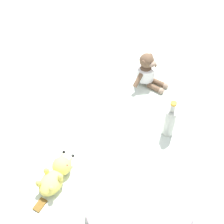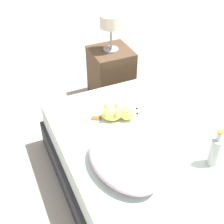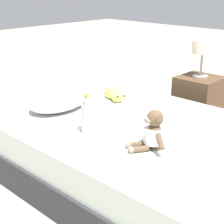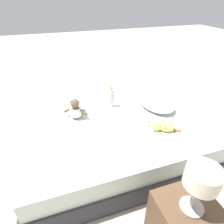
# 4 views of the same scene
# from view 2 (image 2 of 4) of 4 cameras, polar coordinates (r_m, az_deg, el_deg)

# --- Properties ---
(ground_plane) EXTENTS (16.00, 16.00, 0.00)m
(ground_plane) POSITION_cam_2_polar(r_m,az_deg,el_deg) (2.49, 13.21, -9.73)
(ground_plane) COLOR #B7A893
(bed) EXTENTS (1.42, 1.85, 0.42)m
(bed) POSITION_cam_2_polar(r_m,az_deg,el_deg) (2.34, 13.92, -6.34)
(bed) COLOR #2D2D33
(bed) RESTS_ON ground_plane
(pillow) EXTENTS (0.58, 0.43, 0.12)m
(pillow) POSITION_cam_2_polar(r_m,az_deg,el_deg) (1.81, 2.15, -9.11)
(pillow) COLOR silver
(pillow) RESTS_ON bed
(plush_yellow_creature) EXTENTS (0.19, 0.32, 0.10)m
(plush_yellow_creature) POSITION_cam_2_polar(r_m,az_deg,el_deg) (2.15, 1.15, -0.25)
(plush_yellow_creature) COLOR #EAE066
(plush_yellow_creature) RESTS_ON bed
(glass_bottle) EXTENTS (0.07, 0.07, 0.26)m
(glass_bottle) POSITION_cam_2_polar(r_m,az_deg,el_deg) (1.90, 18.34, -6.84)
(glass_bottle) COLOR #B7BCB2
(glass_bottle) RESTS_ON bed
(nightstand) EXTENTS (0.36, 0.36, 0.51)m
(nightstand) POSITION_cam_2_polar(r_m,az_deg,el_deg) (2.98, -0.19, 6.91)
(nightstand) COLOR brown
(nightstand) RESTS_ON ground_plane
(bedside_lamp) EXTENTS (0.19, 0.19, 0.33)m
(bedside_lamp) POSITION_cam_2_polar(r_m,az_deg,el_deg) (2.76, -0.22, 15.96)
(bedside_lamp) COLOR gray
(bedside_lamp) RESTS_ON nightstand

